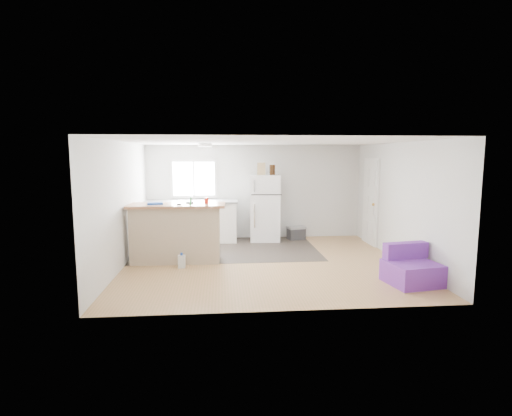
# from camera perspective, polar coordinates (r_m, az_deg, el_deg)

# --- Properties ---
(room) EXTENTS (5.51, 5.01, 2.41)m
(room) POSITION_cam_1_polar(r_m,az_deg,el_deg) (7.83, 1.33, 0.64)
(room) COLOR #9F7C43
(room) RESTS_ON ground
(vinyl_zone) EXTENTS (4.05, 2.50, 0.00)m
(vinyl_zone) POSITION_cam_1_polar(r_m,az_deg,el_deg) (9.23, -4.05, -5.86)
(vinyl_zone) COLOR #362E29
(vinyl_zone) RESTS_ON floor
(window) EXTENTS (1.18, 0.06, 0.98)m
(window) POSITION_cam_1_polar(r_m,az_deg,el_deg) (10.26, -8.87, 4.16)
(window) COLOR white
(window) RESTS_ON back_wall
(interior_door) EXTENTS (0.11, 0.92, 2.10)m
(interior_door) POSITION_cam_1_polar(r_m,az_deg,el_deg) (10.01, 16.02, 0.81)
(interior_door) COLOR white
(interior_door) RESTS_ON right_wall
(ceiling_fixture) EXTENTS (0.30, 0.30, 0.07)m
(ceiling_fixture) POSITION_cam_1_polar(r_m,az_deg,el_deg) (8.94, -7.27, 8.90)
(ceiling_fixture) COLOR white
(ceiling_fixture) RESTS_ON ceiling
(kitchen_cabinets) EXTENTS (2.31, 0.77, 1.32)m
(kitchen_cabinets) POSITION_cam_1_polar(r_m,az_deg,el_deg) (10.04, -9.20, -1.83)
(kitchen_cabinets) COLOR white
(kitchen_cabinets) RESTS_ON floor
(peninsula) EXTENTS (1.93, 0.78, 1.17)m
(peninsula) POSITION_cam_1_polar(r_m,az_deg,el_deg) (8.21, -11.33, -3.46)
(peninsula) COLOR tan
(peninsula) RESTS_ON floor
(refrigerator) EXTENTS (0.78, 0.74, 1.66)m
(refrigerator) POSITION_cam_1_polar(r_m,az_deg,el_deg) (10.01, 1.28, 0.03)
(refrigerator) COLOR white
(refrigerator) RESTS_ON floor
(cooler) EXTENTS (0.50, 0.39, 0.33)m
(cooler) POSITION_cam_1_polar(r_m,az_deg,el_deg) (10.27, 5.76, -3.54)
(cooler) COLOR #313134
(cooler) RESTS_ON floor
(purple_seat) EXTENTS (0.90, 0.87, 0.65)m
(purple_seat) POSITION_cam_1_polar(r_m,az_deg,el_deg) (7.26, 21.28, -8.19)
(purple_seat) COLOR #652D93
(purple_seat) RESTS_ON floor
(cleaner_jug) EXTENTS (0.14, 0.10, 0.29)m
(cleaner_jug) POSITION_cam_1_polar(r_m,az_deg,el_deg) (7.82, -10.57, -7.49)
(cleaner_jug) COLOR silver
(cleaner_jug) RESTS_ON floor
(mop) EXTENTS (0.31, 0.36, 1.35)m
(mop) POSITION_cam_1_polar(r_m,az_deg,el_deg) (7.98, -10.36, -6.42)
(mop) COLOR green
(mop) RESTS_ON floor
(red_cup) EXTENTS (0.10, 0.10, 0.12)m
(red_cup) POSITION_cam_1_polar(r_m,az_deg,el_deg) (8.10, -7.09, 1.06)
(red_cup) COLOR red
(red_cup) RESTS_ON peninsula
(blue_tray) EXTENTS (0.33, 0.26, 0.04)m
(blue_tray) POSITION_cam_1_polar(r_m,az_deg,el_deg) (8.16, -14.20, 0.64)
(blue_tray) COLOR #1242AE
(blue_tray) RESTS_ON peninsula
(tool_a) EXTENTS (0.15, 0.09, 0.03)m
(tool_a) POSITION_cam_1_polar(r_m,az_deg,el_deg) (8.18, -9.45, 0.76)
(tool_a) COLOR black
(tool_a) RESTS_ON peninsula
(tool_b) EXTENTS (0.10, 0.05, 0.03)m
(tool_b) POSITION_cam_1_polar(r_m,az_deg,el_deg) (7.96, -10.93, 0.53)
(tool_b) COLOR black
(tool_b) RESTS_ON peninsula
(cardboard_box) EXTENTS (0.21, 0.11, 0.30)m
(cardboard_box) POSITION_cam_1_polar(r_m,az_deg,el_deg) (9.85, 0.76, 5.62)
(cardboard_box) COLOR tan
(cardboard_box) RESTS_ON refrigerator
(bottle_left) EXTENTS (0.08, 0.08, 0.25)m
(bottle_left) POSITION_cam_1_polar(r_m,az_deg,el_deg) (9.85, 2.14, 5.47)
(bottle_left) COLOR #371D0A
(bottle_left) RESTS_ON refrigerator
(bottle_right) EXTENTS (0.07, 0.07, 0.25)m
(bottle_right) POSITION_cam_1_polar(r_m,az_deg,el_deg) (9.93, 2.54, 5.48)
(bottle_right) COLOR #371D0A
(bottle_right) RESTS_ON refrigerator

